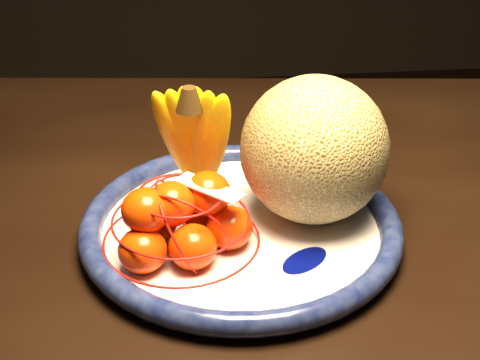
{
  "coord_description": "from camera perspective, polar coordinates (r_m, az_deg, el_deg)",
  "views": [
    {
      "loc": [
        0.12,
        -0.8,
        1.24
      ],
      "look_at": [
        0.19,
        -0.1,
        0.84
      ],
      "focal_mm": 55.0,
      "sensor_mm": 36.0,
      "label": 1
    }
  ],
  "objects": [
    {
      "name": "fruit_bowl",
      "position": [
        0.83,
        0.07,
        -3.69
      ],
      "size": [
        0.36,
        0.36,
        0.03
      ],
      "rotation": [
        0.0,
        0.0,
        0.06
      ],
      "color": "white",
      "rests_on": "dining_table"
    },
    {
      "name": "mandarin_bag",
      "position": [
        0.78,
        -4.59,
        -3.23
      ],
      "size": [
        0.2,
        0.2,
        0.11
      ],
      "rotation": [
        0.0,
        0.0,
        0.2
      ],
      "color": "#FF3C00",
      "rests_on": "fruit_bowl"
    },
    {
      "name": "cantaloupe",
      "position": [
        0.82,
        5.79,
        2.36
      ],
      "size": [
        0.17,
        0.17,
        0.17
      ],
      "primitive_type": "sphere",
      "color": "olive",
      "rests_on": "fruit_bowl"
    },
    {
      "name": "price_tag",
      "position": [
        0.76,
        -2.38,
        -0.6
      ],
      "size": [
        0.07,
        0.06,
        0.01
      ],
      "primitive_type": "cube",
      "rotation": [
        -0.14,
        0.1,
        -0.62
      ],
      "color": "white",
      "rests_on": "mandarin_bag"
    },
    {
      "name": "dining_table",
      "position": [
        0.93,
        -14.9,
        -7.87
      ],
      "size": [
        1.63,
        1.08,
        0.77
      ],
      "rotation": [
        0.0,
        0.0,
        -0.11
      ],
      "color": "black",
      "rests_on": "ground"
    },
    {
      "name": "banana_bunch",
      "position": [
        0.83,
        -3.44,
        3.36
      ],
      "size": [
        0.11,
        0.11,
        0.17
      ],
      "rotation": [
        0.0,
        0.0,
        -0.21
      ],
      "color": "#FFD200",
      "rests_on": "fruit_bowl"
    }
  ]
}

